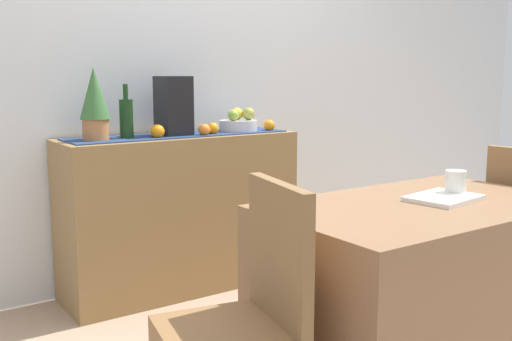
% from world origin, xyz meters
% --- Properties ---
extents(ground_plane, '(6.40, 6.40, 0.02)m').
position_xyz_m(ground_plane, '(0.00, 0.00, -0.01)').
color(ground_plane, tan).
rests_on(ground_plane, ground).
extents(room_wall_rear, '(6.40, 0.06, 2.70)m').
position_xyz_m(room_wall_rear, '(0.00, 1.18, 1.35)').
color(room_wall_rear, silver).
rests_on(room_wall_rear, ground).
extents(sideboard_console, '(1.35, 0.42, 0.89)m').
position_xyz_m(sideboard_console, '(-0.18, 0.92, 0.45)').
color(sideboard_console, olive).
rests_on(sideboard_console, ground).
extents(table_runner, '(1.27, 0.32, 0.01)m').
position_xyz_m(table_runner, '(-0.18, 0.92, 0.89)').
color(table_runner, navy).
rests_on(table_runner, sideboard_console).
extents(fruit_bowl, '(0.23, 0.23, 0.06)m').
position_xyz_m(fruit_bowl, '(0.21, 0.92, 0.93)').
color(fruit_bowl, silver).
rests_on(fruit_bowl, table_runner).
extents(apple_front, '(0.07, 0.07, 0.07)m').
position_xyz_m(apple_front, '(0.16, 0.89, 0.99)').
color(apple_front, '#8EB141').
rests_on(apple_front, fruit_bowl).
extents(apple_rear, '(0.07, 0.07, 0.07)m').
position_xyz_m(apple_rear, '(0.23, 0.96, 1.00)').
color(apple_rear, gold).
rests_on(apple_rear, fruit_bowl).
extents(apple_upper, '(0.07, 0.07, 0.07)m').
position_xyz_m(apple_upper, '(0.27, 0.90, 1.00)').
color(apple_upper, '#9AA03E').
rests_on(apple_upper, fruit_bowl).
extents(wine_bottle, '(0.07, 0.07, 0.29)m').
position_xyz_m(wine_bottle, '(-0.49, 0.92, 1.00)').
color(wine_bottle, '#183717').
rests_on(wine_bottle, sideboard_console).
extents(coffee_maker, '(0.16, 0.18, 0.33)m').
position_xyz_m(coffee_maker, '(-0.21, 0.92, 1.05)').
color(coffee_maker, black).
rests_on(coffee_maker, sideboard_console).
extents(potted_plant, '(0.15, 0.15, 0.38)m').
position_xyz_m(potted_plant, '(-0.66, 0.92, 1.09)').
color(potted_plant, '#BB7543').
rests_on(potted_plant, sideboard_console).
extents(orange_loose_end, '(0.07, 0.07, 0.07)m').
position_xyz_m(orange_loose_end, '(0.00, 0.86, 0.92)').
color(orange_loose_end, orange).
rests_on(orange_loose_end, sideboard_console).
extents(orange_loose_mid, '(0.07, 0.07, 0.07)m').
position_xyz_m(orange_loose_mid, '(0.39, 0.84, 0.92)').
color(orange_loose_mid, orange).
rests_on(orange_loose_mid, sideboard_console).
extents(orange_loose_far, '(0.08, 0.08, 0.08)m').
position_xyz_m(orange_loose_far, '(-0.35, 0.85, 0.93)').
color(orange_loose_far, orange).
rests_on(orange_loose_far, sideboard_console).
extents(orange_loose_near_bowl, '(0.07, 0.07, 0.07)m').
position_xyz_m(orange_loose_near_bowl, '(-0.08, 0.82, 0.92)').
color(orange_loose_near_bowl, orange).
rests_on(orange_loose_near_bowl, sideboard_console).
extents(dining_table, '(1.21, 0.73, 0.74)m').
position_xyz_m(dining_table, '(0.09, -0.57, 0.37)').
color(dining_table, '#8C6444').
rests_on(dining_table, ground).
extents(open_book, '(0.31, 0.25, 0.02)m').
position_xyz_m(open_book, '(0.20, -0.59, 0.75)').
color(open_book, white).
rests_on(open_book, dining_table).
extents(coffee_cup, '(0.08, 0.08, 0.11)m').
position_xyz_m(coffee_cup, '(0.31, -0.56, 0.79)').
color(coffee_cup, silver).
rests_on(coffee_cup, dining_table).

